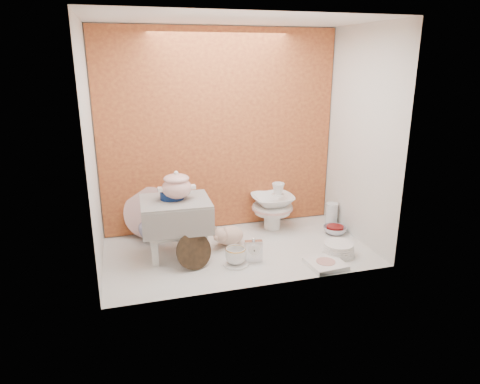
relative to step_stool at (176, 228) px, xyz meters
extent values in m
plane|color=silver|center=(0.41, -0.06, -0.20)|extent=(1.80, 1.80, 0.00)
cube|color=#CA6F32|center=(0.41, 0.44, 0.55)|extent=(1.80, 0.06, 1.50)
cube|color=silver|center=(-0.49, -0.06, 0.55)|extent=(0.06, 1.00, 1.50)
cube|color=silver|center=(1.31, -0.06, 0.55)|extent=(0.06, 1.00, 1.50)
cube|color=white|center=(0.41, -0.06, 1.30)|extent=(1.80, 1.00, 0.06)
cylinder|color=#091A46|center=(-0.02, 0.03, 0.22)|extent=(0.19, 0.19, 0.06)
imported|color=silver|center=(-0.13, 0.31, -0.08)|extent=(0.23, 0.23, 0.23)
cube|color=silver|center=(0.46, -0.24, -0.11)|extent=(0.12, 0.06, 0.17)
ellipsoid|color=#CFA892|center=(0.38, 0.05, -0.12)|extent=(0.29, 0.23, 0.15)
cylinder|color=white|center=(0.34, -0.26, -0.19)|extent=(0.17, 0.17, 0.01)
imported|color=white|center=(0.34, -0.26, -0.13)|extent=(0.18, 0.18, 0.11)
cube|color=white|center=(0.89, -0.44, -0.18)|extent=(0.24, 0.24, 0.03)
cylinder|color=white|center=(1.04, -0.31, -0.15)|extent=(0.26, 0.26, 0.09)
imported|color=silver|center=(1.20, 0.03, -0.17)|extent=(0.19, 0.19, 0.05)
cylinder|color=silver|center=(1.25, 0.19, -0.10)|extent=(0.12, 0.12, 0.19)
camera|label=1|loc=(-0.33, -2.68, 1.09)|focal=32.21mm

